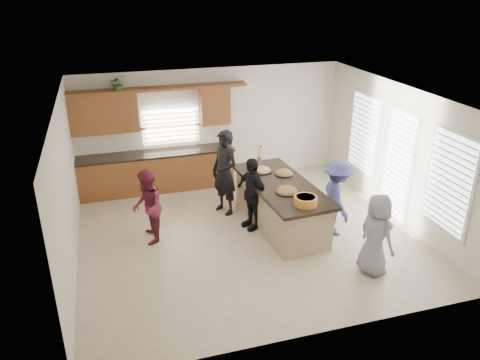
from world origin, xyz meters
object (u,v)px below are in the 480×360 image
object	(u,v)px
woman_left_front	(252,194)
woman_left_back	(225,173)
woman_right_back	(337,198)
woman_right_front	(376,235)
salad_bowl	(306,200)
island	(280,206)
woman_left_mid	(148,207)

from	to	relation	value
woman_left_front	woman_left_back	bearing A→B (deg)	-176.34
woman_right_back	woman_right_front	size ratio (longest dim) A/B	1.05
salad_bowl	woman_right_front	distance (m)	1.36
salad_bowl	woman_right_front	bearing A→B (deg)	-48.84
island	woman_right_back	size ratio (longest dim) A/B	1.79
island	woman_right_back	xyz separation A→B (m)	(0.94, -0.58, 0.32)
island	woman_left_back	distance (m)	1.39
woman_left_back	woman_right_back	bearing A→B (deg)	24.03
woman_left_back	woman_right_back	distance (m)	2.41
woman_right_front	woman_left_front	bearing A→B (deg)	22.94
woman_right_back	woman_right_front	xyz separation A→B (m)	(0.01, -1.42, -0.04)
salad_bowl	woman_left_back	xyz separation A→B (m)	(-1.00, 1.93, -0.11)
salad_bowl	woman_left_back	world-z (taller)	woman_left_back
island	woman_right_front	xyz separation A→B (m)	(0.95, -2.00, 0.28)
island	woman_left_front	size ratio (longest dim) A/B	1.83
woman_left_back	woman_left_mid	xyz separation A→B (m)	(-1.72, -0.78, -0.19)
salad_bowl	woman_left_back	bearing A→B (deg)	117.46
woman_left_mid	woman_right_back	distance (m)	3.67
island	woman_left_back	size ratio (longest dim) A/B	1.50
woman_left_back	woman_left_front	bearing A→B (deg)	-4.20
salad_bowl	woman_right_back	distance (m)	1.00
salad_bowl	woman_left_back	distance (m)	2.18
island	woman_left_mid	world-z (taller)	woman_left_mid
salad_bowl	woman_left_mid	size ratio (longest dim) A/B	0.29
woman_left_back	woman_right_back	size ratio (longest dim) A/B	1.20
salad_bowl	woman_right_back	world-z (taller)	woman_right_back
woman_left_front	woman_right_front	bearing A→B (deg)	16.79
island	woman_left_front	xyz separation A→B (m)	(-0.58, 0.11, 0.31)
woman_right_back	salad_bowl	bearing A→B (deg)	123.57
woman_left_back	woman_left_mid	distance (m)	1.90
salad_bowl	woman_left_mid	xyz separation A→B (m)	(-2.73, 1.15, -0.30)
woman_right_front	woman_right_back	bearing A→B (deg)	-12.63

